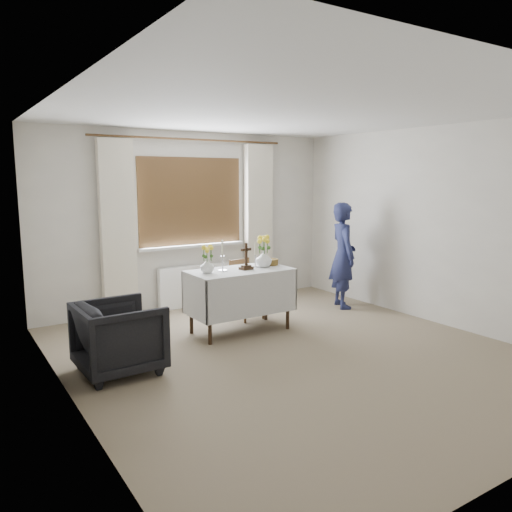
{
  "coord_description": "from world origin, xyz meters",
  "views": [
    {
      "loc": [
        -3.1,
        -4.04,
        1.85
      ],
      "look_at": [
        0.03,
        0.81,
        0.95
      ],
      "focal_mm": 35.0,
      "sensor_mm": 36.0,
      "label": 1
    }
  ],
  "objects_px": {
    "armchair": "(119,337)",
    "wooden_chair": "(247,289)",
    "person": "(343,255)",
    "wooden_cross": "(246,256)",
    "flower_vase_left": "(207,266)",
    "altar_table": "(240,301)",
    "flower_vase_right": "(264,259)"
  },
  "relations": [
    {
      "from": "armchair",
      "to": "wooden_chair",
      "type": "bearing_deg",
      "value": -66.8
    },
    {
      "from": "person",
      "to": "wooden_cross",
      "type": "height_order",
      "value": "person"
    },
    {
      "from": "wooden_chair",
      "to": "flower_vase_left",
      "type": "xyz_separation_m",
      "value": [
        -0.79,
        -0.41,
        0.45
      ]
    },
    {
      "from": "armchair",
      "to": "flower_vase_left",
      "type": "xyz_separation_m",
      "value": [
        1.21,
        0.51,
        0.5
      ]
    },
    {
      "from": "wooden_cross",
      "to": "flower_vase_left",
      "type": "xyz_separation_m",
      "value": [
        -0.5,
        0.05,
        -0.08
      ]
    },
    {
      "from": "wooden_chair",
      "to": "person",
      "type": "relative_size",
      "value": 0.52
    },
    {
      "from": "wooden_chair",
      "to": "flower_vase_left",
      "type": "bearing_deg",
      "value": -160.16
    },
    {
      "from": "altar_table",
      "to": "flower_vase_left",
      "type": "xyz_separation_m",
      "value": [
        -0.43,
        0.02,
        0.47
      ]
    },
    {
      "from": "altar_table",
      "to": "wooden_chair",
      "type": "xyz_separation_m",
      "value": [
        0.36,
        0.44,
        0.01
      ]
    },
    {
      "from": "armchair",
      "to": "wooden_cross",
      "type": "relative_size",
      "value": 2.36
    },
    {
      "from": "flower_vase_left",
      "to": "wooden_chair",
      "type": "bearing_deg",
      "value": 27.58
    },
    {
      "from": "wooden_chair",
      "to": "armchair",
      "type": "bearing_deg",
      "value": -163.05
    },
    {
      "from": "wooden_chair",
      "to": "flower_vase_right",
      "type": "relative_size",
      "value": 3.81
    },
    {
      "from": "armchair",
      "to": "flower_vase_left",
      "type": "bearing_deg",
      "value": -68.76
    },
    {
      "from": "wooden_chair",
      "to": "wooden_cross",
      "type": "height_order",
      "value": "wooden_cross"
    },
    {
      "from": "armchair",
      "to": "flower_vase_right",
      "type": "height_order",
      "value": "flower_vase_right"
    },
    {
      "from": "armchair",
      "to": "wooden_cross",
      "type": "bearing_deg",
      "value": -76.48
    },
    {
      "from": "altar_table",
      "to": "flower_vase_left",
      "type": "distance_m",
      "value": 0.63
    },
    {
      "from": "armchair",
      "to": "flower_vase_left",
      "type": "height_order",
      "value": "flower_vase_left"
    },
    {
      "from": "wooden_cross",
      "to": "flower_vase_right",
      "type": "bearing_deg",
      "value": 0.24
    },
    {
      "from": "altar_table",
      "to": "wooden_chair",
      "type": "height_order",
      "value": "wooden_chair"
    },
    {
      "from": "person",
      "to": "wooden_cross",
      "type": "relative_size",
      "value": 4.67
    },
    {
      "from": "person",
      "to": "wooden_cross",
      "type": "distance_m",
      "value": 1.79
    },
    {
      "from": "altar_table",
      "to": "wooden_cross",
      "type": "height_order",
      "value": "wooden_cross"
    },
    {
      "from": "altar_table",
      "to": "wooden_cross",
      "type": "distance_m",
      "value": 0.55
    },
    {
      "from": "wooden_cross",
      "to": "armchair",
      "type": "bearing_deg",
      "value": -170.17
    },
    {
      "from": "wooden_chair",
      "to": "flower_vase_left",
      "type": "height_order",
      "value": "flower_vase_left"
    },
    {
      "from": "flower_vase_left",
      "to": "armchair",
      "type": "bearing_deg",
      "value": -157.26
    },
    {
      "from": "flower_vase_left",
      "to": "flower_vase_right",
      "type": "bearing_deg",
      "value": -1.69
    },
    {
      "from": "person",
      "to": "flower_vase_right",
      "type": "bearing_deg",
      "value": 119.03
    },
    {
      "from": "wooden_chair",
      "to": "flower_vase_right",
      "type": "bearing_deg",
      "value": -100.48
    },
    {
      "from": "person",
      "to": "flower_vase_left",
      "type": "xyz_separation_m",
      "value": [
        -2.27,
        -0.18,
        0.09
      ]
    }
  ]
}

